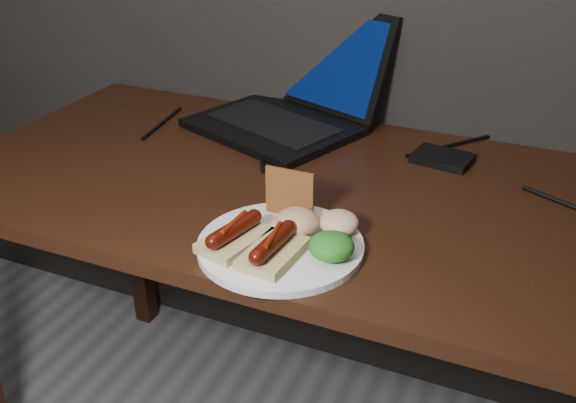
# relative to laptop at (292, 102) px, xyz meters

# --- Properties ---
(desk) EXTENTS (1.40, 0.70, 0.75)m
(desk) POSITION_rel_laptop_xyz_m (0.14, -0.27, -0.14)
(desk) COLOR black
(desk) RESTS_ON ground
(laptop) EXTENTS (0.45, 0.45, 0.25)m
(laptop) POSITION_rel_laptop_xyz_m (0.00, 0.00, 0.00)
(laptop) COLOR black
(laptop) RESTS_ON desk
(hard_drive) EXTENTS (0.12, 0.10, 0.02)m
(hard_drive) POSITION_rel_laptop_xyz_m (0.36, -0.07, -0.04)
(hard_drive) COLOR black
(hard_drive) RESTS_ON desk
(desk_cables) EXTENTS (0.94, 0.36, 0.01)m
(desk_cables) POSITION_rel_laptop_xyz_m (0.15, -0.11, -0.05)
(desk_cables) COLOR black
(desk_cables) RESTS_ON desk
(plate) EXTENTS (0.27, 0.27, 0.01)m
(plate) POSITION_rel_laptop_xyz_m (0.20, -0.50, -0.05)
(plate) COLOR white
(plate) RESTS_ON desk
(bread_sausage_left) EXTENTS (0.10, 0.13, 0.04)m
(bread_sausage_left) POSITION_rel_laptop_xyz_m (0.13, -0.54, -0.02)
(bread_sausage_left) COLOR #E1C884
(bread_sausage_left) RESTS_ON plate
(bread_sausage_center) EXTENTS (0.08, 0.12, 0.04)m
(bread_sausage_center) POSITION_rel_laptop_xyz_m (0.20, -0.55, -0.02)
(bread_sausage_center) COLOR #E1C884
(bread_sausage_center) RESTS_ON plate
(crispbread) EXTENTS (0.09, 0.01, 0.08)m
(crispbread) POSITION_rel_laptop_xyz_m (0.17, -0.42, 0.00)
(crispbread) COLOR brown
(crispbread) RESTS_ON plate
(salad_greens) EXTENTS (0.07, 0.07, 0.04)m
(salad_greens) POSITION_rel_laptop_xyz_m (0.28, -0.51, -0.02)
(salad_greens) COLOR #115712
(salad_greens) RESTS_ON plate
(salsa_mound) EXTENTS (0.07, 0.07, 0.04)m
(salsa_mound) POSITION_rel_laptop_xyz_m (0.21, -0.46, -0.02)
(salsa_mound) COLOR #A32C10
(salsa_mound) RESTS_ON plate
(coleslaw_mound) EXTENTS (0.06, 0.06, 0.04)m
(coleslaw_mound) POSITION_rel_laptop_xyz_m (0.27, -0.44, -0.02)
(coleslaw_mound) COLOR beige
(coleslaw_mound) RESTS_ON plate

